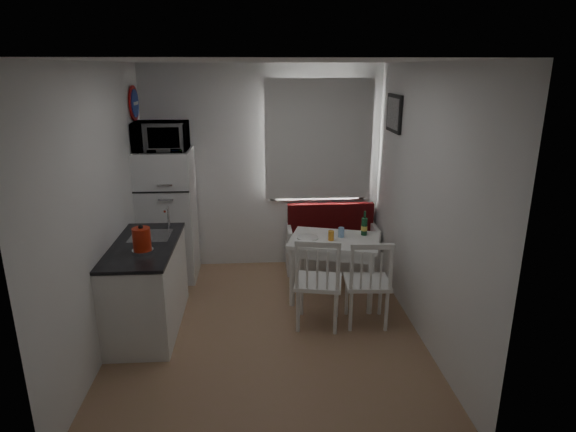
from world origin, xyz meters
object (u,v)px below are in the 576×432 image
kitchen_counter (147,285)px  chair_left (320,274)px  microwave (161,136)px  dining_table (334,245)px  chair_right (370,275)px  wine_bottle (364,223)px  kettle (142,239)px  fridge (168,215)px  bench (331,248)px

kitchen_counter → chair_left: size_ratio=2.46×
kitchen_counter → microwave: microwave is taller
dining_table → chair_right: chair_right is taller
chair_left → wine_bottle: bearing=63.3°
kettle → chair_left: bearing=2.3°
kitchen_counter → microwave: bearing=89.1°
chair_right → wine_bottle: size_ratio=1.80×
kitchen_counter → wine_bottle: size_ratio=4.71×
microwave → kettle: 1.62m
fridge → wine_bottle: bearing=-15.7°
microwave → kitchen_counter: bearing=-90.9°
chair_right → microwave: (-2.20, 1.36, 1.20)m
chair_right → wine_bottle: 0.82m
chair_right → kettle: bearing=-174.5°
chair_left → wine_bottle: 1.01m
chair_left → chair_right: size_ratio=1.06×
bench → dining_table: size_ratio=1.06×
kitchen_counter → bench: bearing=33.1°
kitchen_counter → fridge: size_ratio=0.82×
microwave → chair_right: bearing=-31.8°
chair_left → chair_right: 0.50m
bench → chair_left: bearing=-103.1°
chair_left → wine_bottle: wine_bottle is taller
dining_table → wine_bottle: size_ratio=3.99×
chair_right → fridge: fridge is taller
bench → chair_right: (0.14, -1.52, 0.30)m
chair_left → chair_right: (0.50, 0.00, -0.02)m
chair_left → microwave: microwave is taller
bench → chair_right: 1.56m
fridge → chair_left: bearing=-39.8°
microwave → wine_bottle: (2.30, -0.60, -0.92)m
chair_left → dining_table: bearing=80.7°
chair_left → fridge: bearing=151.4°
kettle → kitchen_counter: bearing=101.7°
kitchen_counter → fridge: bearing=89.1°
fridge → microwave: microwave is taller
kitchen_counter → dining_table: size_ratio=1.18×
kitchen_counter → chair_right: kitchen_counter is taller
dining_table → kettle: kettle is taller
bench → microwave: (-2.06, -0.16, 1.50)m
dining_table → chair_right: (0.25, -0.67, -0.06)m
chair_left → kettle: (-1.67, -0.07, 0.43)m
chair_right → chair_left: bearing=-176.0°
bench → kettle: kettle is taller
dining_table → wine_bottle: (0.35, 0.10, 0.22)m
chair_right → wine_bottle: (0.10, 0.77, 0.29)m
dining_table → kitchen_counter: bearing=-150.1°
kettle → wine_bottle: (2.27, 0.84, -0.16)m
kettle → chair_right: bearing=1.9°
kitchen_counter → microwave: (0.02, 1.19, 1.33)m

